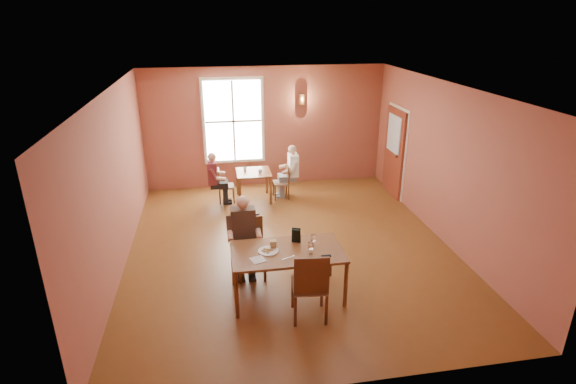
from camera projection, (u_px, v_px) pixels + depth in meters
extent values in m
cube|color=brown|center=(290.00, 247.00, 8.60)|extent=(6.00, 7.00, 0.01)
cube|color=brown|center=(266.00, 127.00, 11.25)|extent=(6.00, 0.04, 3.00)
cube|color=brown|center=(346.00, 278.00, 4.84)|extent=(6.00, 0.04, 3.00)
cube|color=brown|center=(115.00, 183.00, 7.57)|extent=(0.04, 7.00, 3.00)
cube|color=brown|center=(445.00, 164.00, 8.52)|extent=(0.04, 7.00, 3.00)
cube|color=white|center=(290.00, 88.00, 7.49)|extent=(6.00, 7.00, 0.04)
cube|color=white|center=(233.00, 121.00, 11.00)|extent=(1.36, 0.10, 1.96)
cube|color=maroon|center=(394.00, 152.00, 10.78)|extent=(0.12, 1.04, 2.10)
cylinder|color=brown|center=(302.00, 99.00, 11.04)|extent=(0.16, 0.16, 0.28)
cylinder|color=white|center=(268.00, 251.00, 6.79)|extent=(0.32, 0.32, 0.04)
cube|color=tan|center=(273.00, 245.00, 6.87)|extent=(0.10, 0.09, 0.11)
cube|color=black|center=(296.00, 235.00, 7.05)|extent=(0.15, 0.11, 0.23)
cube|color=silver|center=(288.00, 258.00, 6.63)|extent=(0.22, 0.10, 0.00)
cube|color=white|center=(258.00, 260.00, 6.57)|extent=(0.25, 0.25, 0.01)
cube|color=black|center=(326.00, 256.00, 6.66)|extent=(0.14, 0.05, 0.02)
imported|color=white|center=(260.00, 171.00, 10.44)|extent=(0.13, 0.13, 0.08)
imported|color=white|center=(245.00, 169.00, 10.60)|extent=(0.11, 0.11, 0.09)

